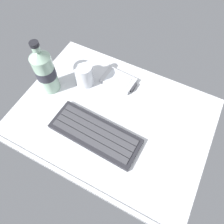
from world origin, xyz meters
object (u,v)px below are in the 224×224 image
keyboard (95,133)px  water_bottle (45,71)px  handheld_device (119,80)px  juice_cup (84,76)px

keyboard → water_bottle: 26.36cm
keyboard → handheld_device: (-2.91, 22.53, -0.08)cm
water_bottle → handheld_device: bearing=33.6°
juice_cup → keyboard: bearing=-50.5°
keyboard → handheld_device: keyboard is taller
keyboard → juice_cup: juice_cup is taller
keyboard → handheld_device: size_ratio=2.24×
juice_cup → water_bottle: 13.37cm
keyboard → juice_cup: size_ratio=3.46×
juice_cup → water_bottle: size_ratio=0.41×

